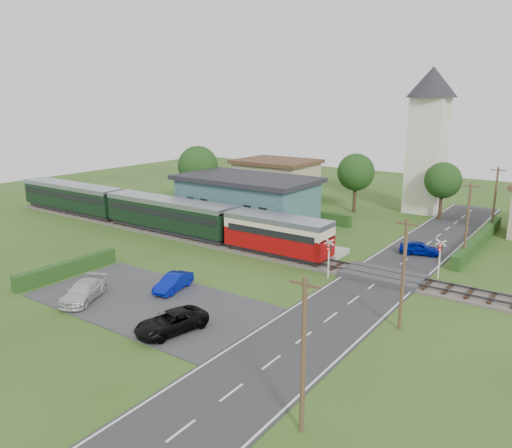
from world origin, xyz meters
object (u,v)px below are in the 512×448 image
Objects in this scene: pedestrian_near at (272,231)px; car_park_silver at (84,291)px; crossing_signal_far at (440,253)px; equipment_hut at (161,207)px; house_west at (276,179)px; pedestrian_far at (167,212)px; crossing_signal_near at (329,252)px; church_tower at (429,130)px; car_park_blue at (174,282)px; train at (148,210)px; car_park_dark at (171,322)px; car_on_road at (420,248)px; station_building at (247,199)px.

car_park_silver is at bearing 96.89° from pedestrian_near.
crossing_signal_far is 0.72× the size of car_park_silver.
equipment_hut is at bearing 95.94° from car_park_silver.
car_park_silver is at bearing -76.45° from house_west.
crossing_signal_near is at bearing -110.56° from pedestrian_far.
church_tower reaches higher than car_park_silver.
house_west is 37.05m from car_park_blue.
car_park_silver is at bearing -55.76° from train.
car_park_dark is (-10.55, -18.89, -1.43)m from crossing_signal_far.
car_on_road is at bearing -87.38° from pedestrian_far.
house_west is at bearing -43.55° from pedestrian_near.
crossing_signal_near is 0.72× the size of car_park_dark.
station_building is at bearing -23.49° from pedestrian_near.
train is 19.01m from car_park_blue.
church_tower reaches higher than pedestrian_far.
car_park_blue is 20.96m from pedestrian_far.
station_building reaches higher than car_park_silver.
train is 4.00× the size of house_west.
crossing_signal_far is (30.31, 2.39, -0.04)m from train.
crossing_signal_near reaches higher than car_park_silver.
church_tower is at bearing 110.02° from crossing_signal_far.
station_building is 28.71m from car_park_dark.
car_park_blue is (-8.05, -9.09, -1.45)m from crossing_signal_near.
station_building is 25.96m from car_park_silver.
crossing_signal_near reaches higher than car_park_blue.
crossing_signal_far is at bearing 73.18° from car_park_dark.
train reaches higher than pedestrian_far.
equipment_hut is 25.04m from crossing_signal_near.
church_tower is 4.73× the size of car_park_blue.
car_park_silver is at bearing -79.95° from station_building.
church_tower is at bearing -94.37° from pedestrian_near.
equipment_hut is 0.69× the size of car_park_blue.
train is 23.24m from crossing_signal_near.
car_park_silver is (-15.90, -24.31, 0.09)m from car_on_road.
crossing_signal_near reaches higher than car_on_road.
house_west is at bearing -171.47° from church_tower.
car_park_dark is (21.05, -19.70, -1.03)m from equipment_hut.
crossing_signal_far is (7.20, 4.80, 0.00)m from crossing_signal_near.
car_park_dark is (19.76, -16.50, -1.46)m from train.
pedestrian_far is at bearing 91.10° from train.
church_tower reaches higher than car_on_road.
crossing_signal_far reaches higher than pedestrian_near.
train is 9.46× the size of car_park_silver.
equipment_hut is at bearing 111.91° from train.
station_building is 0.37× the size of train.
house_west is 43.48m from car_park_dark.
house_west is at bearing 81.38° from equipment_hut.
car_park_silver reaches higher than car_on_road.
house_west reaches higher than car_park_dark.
car_park_blue is at bearing -67.84° from station_building.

